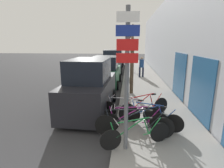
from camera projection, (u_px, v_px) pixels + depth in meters
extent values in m
plane|color=#333335|center=(109.00, 85.00, 13.11)|extent=(80.00, 80.00, 0.00)
cube|color=gray|center=(141.00, 78.00, 15.57)|extent=(3.20, 32.00, 0.15)
cube|color=#B2B7C1|center=(164.00, 41.00, 14.69)|extent=(0.20, 32.00, 6.50)
cube|color=#26598C|center=(200.00, 89.00, 6.79)|extent=(0.03, 2.17, 2.42)
cube|color=#26598C|center=(179.00, 75.00, 9.69)|extent=(0.03, 2.17, 2.42)
cylinder|color=#595B60|center=(127.00, 83.00, 4.59)|extent=(0.12, 0.12, 3.83)
cube|color=white|center=(128.00, 17.00, 4.15)|extent=(0.55, 0.02, 0.25)
cube|color=navy|center=(128.00, 31.00, 4.22)|extent=(0.58, 0.02, 0.27)
cube|color=red|center=(127.00, 45.00, 4.30)|extent=(0.54, 0.02, 0.28)
cube|color=red|center=(127.00, 58.00, 4.37)|extent=(0.55, 0.02, 0.25)
cylinder|color=black|center=(111.00, 140.00, 4.87)|extent=(0.59, 0.26, 0.62)
cylinder|color=black|center=(160.00, 132.00, 5.29)|extent=(0.59, 0.26, 0.62)
cylinder|color=#197233|center=(130.00, 128.00, 4.96)|extent=(0.82, 0.35, 0.51)
cylinder|color=#197233|center=(133.00, 120.00, 4.93)|extent=(0.95, 0.41, 0.08)
cylinder|color=#197233|center=(146.00, 126.00, 5.11)|extent=(0.19, 0.10, 0.45)
cylinder|color=#197233|center=(152.00, 133.00, 5.21)|extent=(0.52, 0.23, 0.08)
cylinder|color=#197233|center=(154.00, 126.00, 5.18)|extent=(0.39, 0.18, 0.50)
cylinder|color=#197233|center=(113.00, 131.00, 4.83)|extent=(0.18, 0.10, 0.54)
cube|color=black|center=(149.00, 118.00, 5.07)|extent=(0.22, 0.15, 0.04)
cylinder|color=#99999E|center=(116.00, 122.00, 4.79)|extent=(0.18, 0.42, 0.02)
cylinder|color=black|center=(106.00, 125.00, 5.64)|extent=(0.71, 0.04, 0.71)
cylinder|color=black|center=(163.00, 128.00, 5.46)|extent=(0.71, 0.04, 0.71)
cylinder|color=black|center=(127.00, 117.00, 5.49)|extent=(1.02, 0.04, 0.58)
cylinder|color=black|center=(130.00, 110.00, 5.43)|extent=(1.18, 0.05, 0.09)
cylinder|color=black|center=(146.00, 118.00, 5.44)|extent=(0.22, 0.04, 0.51)
cylinder|color=black|center=(153.00, 127.00, 5.48)|extent=(0.64, 0.03, 0.08)
cylinder|color=black|center=(156.00, 120.00, 5.42)|extent=(0.48, 0.03, 0.57)
cylinder|color=black|center=(108.00, 117.00, 5.56)|extent=(0.21, 0.03, 0.61)
cube|color=black|center=(149.00, 111.00, 5.37)|extent=(0.20, 0.08, 0.04)
cylinder|color=#99999E|center=(111.00, 108.00, 5.48)|extent=(0.03, 0.44, 0.02)
cylinder|color=black|center=(110.00, 122.00, 5.89)|extent=(0.67, 0.09, 0.67)
cylinder|color=black|center=(159.00, 123.00, 5.86)|extent=(0.67, 0.09, 0.67)
cylinder|color=#8C1E72|center=(128.00, 114.00, 5.81)|extent=(0.93, 0.11, 0.55)
cylinder|color=#8C1E72|center=(131.00, 107.00, 5.75)|extent=(1.08, 0.12, 0.09)
cylinder|color=#8C1E72|center=(145.00, 115.00, 5.80)|extent=(0.20, 0.05, 0.48)
cylinder|color=#8C1E72|center=(151.00, 122.00, 5.86)|extent=(0.59, 0.07, 0.08)
cylinder|color=#8C1E72|center=(153.00, 116.00, 5.81)|extent=(0.44, 0.06, 0.54)
cylinder|color=#8C1E72|center=(112.00, 115.00, 5.82)|extent=(0.20, 0.05, 0.58)
cube|color=black|center=(148.00, 108.00, 5.75)|extent=(0.21, 0.10, 0.04)
cylinder|color=#99999E|center=(115.00, 107.00, 5.76)|extent=(0.06, 0.44, 0.02)
cylinder|color=black|center=(132.00, 114.00, 6.65)|extent=(0.59, 0.32, 0.64)
cylinder|color=black|center=(174.00, 123.00, 5.85)|extent=(0.59, 0.32, 0.64)
cylinder|color=#1E4799|center=(147.00, 110.00, 6.29)|extent=(0.80, 0.42, 0.53)
cylinder|color=#1E4799|center=(150.00, 104.00, 6.19)|extent=(0.92, 0.49, 0.08)
cylinder|color=#1E4799|center=(161.00, 113.00, 6.03)|extent=(0.19, 0.12, 0.46)
cylinder|color=#1E4799|center=(166.00, 121.00, 5.99)|extent=(0.50, 0.27, 0.08)
cylinder|color=#1E4799|center=(169.00, 115.00, 5.90)|extent=(0.38, 0.21, 0.51)
cylinder|color=#1E4799|center=(134.00, 107.00, 6.55)|extent=(0.18, 0.11, 0.55)
cube|color=black|center=(164.00, 107.00, 5.93)|extent=(0.21, 0.16, 0.04)
cylinder|color=#99999E|center=(136.00, 101.00, 6.45)|extent=(0.22, 0.40, 0.02)
cylinder|color=black|center=(109.00, 109.00, 7.09)|extent=(0.65, 0.21, 0.66)
cylinder|color=black|center=(152.00, 115.00, 6.49)|extent=(0.65, 0.21, 0.66)
cylinder|color=#B7B7BC|center=(124.00, 104.00, 6.80)|extent=(0.94, 0.30, 0.55)
cylinder|color=#B7B7BC|center=(126.00, 98.00, 6.71)|extent=(1.10, 0.34, 0.09)
cylinder|color=#B7B7BC|center=(138.00, 106.00, 6.60)|extent=(0.21, 0.09, 0.48)
cylinder|color=#B7B7BC|center=(144.00, 113.00, 6.59)|extent=(0.59, 0.19, 0.08)
cylinder|color=#B7B7BC|center=(146.00, 108.00, 6.50)|extent=(0.45, 0.15, 0.53)
cylinder|color=#B7B7BC|center=(111.00, 103.00, 7.00)|extent=(0.21, 0.09, 0.57)
cube|color=black|center=(141.00, 100.00, 6.52)|extent=(0.21, 0.13, 0.04)
cylinder|color=#99999E|center=(113.00, 96.00, 6.90)|extent=(0.14, 0.43, 0.02)
cylinder|color=black|center=(127.00, 112.00, 6.74)|extent=(0.62, 0.39, 0.70)
cylinder|color=black|center=(161.00, 106.00, 7.43)|extent=(0.62, 0.39, 0.70)
cylinder|color=red|center=(141.00, 102.00, 6.93)|extent=(0.82, 0.51, 0.57)
cylinder|color=red|center=(143.00, 96.00, 6.91)|extent=(0.95, 0.58, 0.09)
cylinder|color=red|center=(152.00, 101.00, 7.16)|extent=(0.19, 0.13, 0.50)
cylinder|color=red|center=(155.00, 106.00, 7.31)|extent=(0.52, 0.32, 0.08)
cylinder|color=red|center=(157.00, 100.00, 7.29)|extent=(0.39, 0.25, 0.56)
cylinder|color=red|center=(129.00, 104.00, 6.71)|extent=(0.19, 0.13, 0.60)
cube|color=black|center=(154.00, 94.00, 7.13)|extent=(0.21, 0.17, 0.04)
cylinder|color=#99999E|center=(131.00, 97.00, 6.67)|extent=(0.25, 0.39, 0.02)
cube|color=black|center=(91.00, 93.00, 8.08)|extent=(1.94, 4.52, 1.30)
cube|color=black|center=(89.00, 70.00, 7.65)|extent=(1.70, 2.37, 0.95)
cylinder|color=black|center=(81.00, 95.00, 9.64)|extent=(0.24, 0.64, 0.63)
cylinder|color=black|center=(114.00, 96.00, 9.43)|extent=(0.24, 0.64, 0.63)
cylinder|color=black|center=(61.00, 115.00, 6.97)|extent=(0.24, 0.64, 0.63)
cylinder|color=black|center=(105.00, 117.00, 6.75)|extent=(0.24, 0.64, 0.63)
cube|color=#144728|center=(106.00, 76.00, 13.07)|extent=(1.95, 4.35, 1.11)
cube|color=black|center=(106.00, 62.00, 12.68)|extent=(1.73, 2.28, 0.89)
cylinder|color=black|center=(97.00, 77.00, 14.56)|extent=(0.23, 0.64, 0.63)
cylinder|color=black|center=(120.00, 78.00, 14.36)|extent=(0.23, 0.64, 0.63)
cylinder|color=black|center=(90.00, 85.00, 11.97)|extent=(0.23, 0.64, 0.63)
cylinder|color=black|center=(117.00, 85.00, 11.77)|extent=(0.23, 0.64, 0.63)
cube|color=#51565B|center=(112.00, 65.00, 18.74)|extent=(2.16, 4.54, 1.20)
cube|color=black|center=(112.00, 55.00, 18.31)|extent=(1.84, 2.41, 1.03)
cylinder|color=black|center=(104.00, 68.00, 20.20)|extent=(0.26, 0.68, 0.66)
cylinder|color=black|center=(120.00, 68.00, 20.15)|extent=(0.26, 0.68, 0.66)
cylinder|color=black|center=(102.00, 71.00, 17.53)|extent=(0.26, 0.68, 0.66)
cylinder|color=black|center=(121.00, 71.00, 17.48)|extent=(0.26, 0.68, 0.66)
cube|color=navy|center=(116.00, 60.00, 23.89)|extent=(1.88, 4.18, 1.30)
cube|color=black|center=(116.00, 53.00, 23.50)|extent=(1.66, 2.19, 0.76)
cylinder|color=black|center=(111.00, 63.00, 25.35)|extent=(0.24, 0.64, 0.63)
cylinder|color=black|center=(123.00, 63.00, 25.15)|extent=(0.24, 0.64, 0.63)
cylinder|color=black|center=(108.00, 65.00, 22.87)|extent=(0.24, 0.64, 0.63)
cylinder|color=black|center=(122.00, 65.00, 22.67)|extent=(0.24, 0.64, 0.63)
cylinder|color=#1E2338|center=(143.00, 72.00, 15.50)|extent=(0.16, 0.16, 0.87)
cylinder|color=#1E2338|center=(140.00, 72.00, 15.43)|extent=(0.16, 0.16, 0.87)
cylinder|color=navy|center=(142.00, 63.00, 15.29)|extent=(0.40, 0.40, 0.69)
sphere|color=tan|center=(142.00, 58.00, 15.18)|extent=(0.24, 0.24, 0.24)
cylinder|color=brown|center=(132.00, 71.00, 10.25)|extent=(0.21, 0.21, 2.70)
cylinder|color=brown|center=(132.00, 36.00, 9.37)|extent=(0.16, 0.95, 1.30)
cylinder|color=brown|center=(128.00, 41.00, 9.85)|extent=(0.62, 0.13, 0.82)
cylinder|color=brown|center=(132.00, 39.00, 10.35)|extent=(0.14, 1.12, 0.99)
cylinder|color=brown|center=(133.00, 39.00, 9.50)|extent=(0.14, 0.77, 0.93)
cylinder|color=#595B60|center=(128.00, 49.00, 20.18)|extent=(0.10, 0.10, 4.50)
cube|color=black|center=(128.00, 33.00, 19.67)|extent=(0.20, 0.16, 0.64)
sphere|color=red|center=(128.00, 31.00, 19.54)|extent=(0.11, 0.11, 0.11)
sphere|color=orange|center=(128.00, 33.00, 19.58)|extent=(0.11, 0.11, 0.11)
sphere|color=green|center=(128.00, 35.00, 19.63)|extent=(0.11, 0.11, 0.11)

